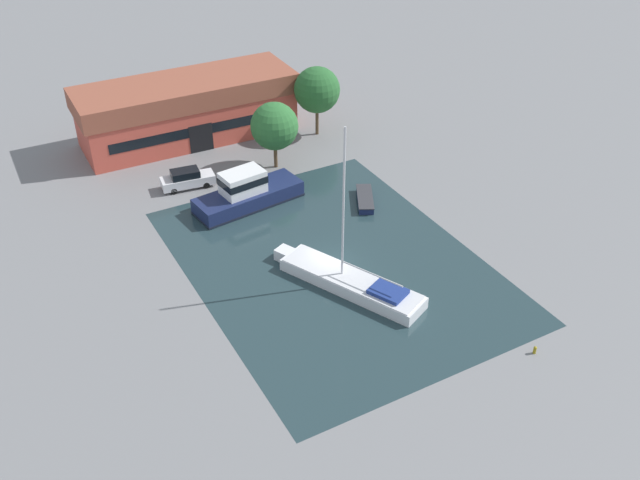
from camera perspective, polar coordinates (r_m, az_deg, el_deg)
ground_plane at (r=55.26m, az=1.06°, el=-1.94°), size 440.00×440.00×0.00m
water_canal at (r=55.26m, az=1.06°, el=-1.94°), size 21.05×28.24×0.01m
warehouse_building at (r=74.35m, az=-10.57°, el=10.26°), size 21.99×7.91×6.12m
quay_tree_near_building at (r=66.92m, az=-3.67°, el=9.08°), size 4.48×4.48×6.49m
quay_tree_by_water at (r=73.10m, az=-0.24°, el=11.92°), size 4.67×4.67×7.21m
parked_car at (r=65.91m, az=-10.58°, el=4.83°), size 4.98×2.32×1.79m
sailboat_moored at (r=52.58m, az=2.42°, el=-3.32°), size 7.22×12.24×12.82m
motor_cruiser at (r=62.28m, az=-5.87°, el=3.76°), size 10.04×4.44×3.38m
small_dinghy at (r=62.89m, az=3.62°, el=3.28°), size 3.24×4.47×0.65m
mooring_bollard at (r=49.42m, az=16.81°, el=-8.40°), size 0.23×0.23×0.58m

